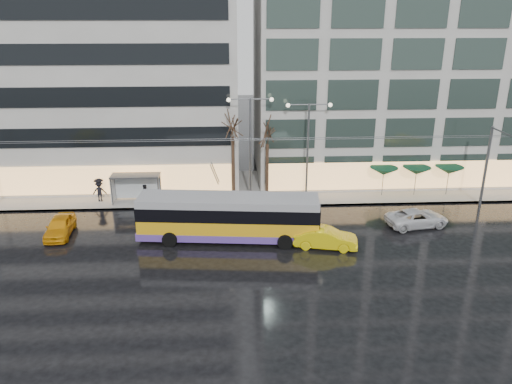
{
  "coord_description": "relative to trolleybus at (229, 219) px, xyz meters",
  "views": [
    {
      "loc": [
        0.27,
        -31.0,
        16.04
      ],
      "look_at": [
        2.18,
        5.0,
        2.88
      ],
      "focal_mm": 35.0,
      "sensor_mm": 36.0,
      "label": 1
    }
  ],
  "objects": [
    {
      "name": "street_lamp_far",
      "position": [
        6.95,
        8.08,
        4.06
      ],
      "size": [
        3.96,
        0.36,
        8.53
      ],
      "color": "#595B60",
      "rests_on": "sidewalk"
    },
    {
      "name": "sidewalk",
      "position": [
        1.95,
        11.28,
        -1.58
      ],
      "size": [
        80.0,
        10.0,
        0.15
      ],
      "primitive_type": "cube",
      "color": "gray",
      "rests_on": "ground"
    },
    {
      "name": "parasol_a",
      "position": [
        13.95,
        8.28,
        0.79
      ],
      "size": [
        2.5,
        2.5,
        2.65
      ],
      "color": "#595B60",
      "rests_on": "sidewalk"
    },
    {
      "name": "taxi_b",
      "position": [
        6.9,
        -1.71,
        -0.91
      ],
      "size": [
        4.76,
        2.5,
        1.49
      ],
      "primitive_type": "imported",
      "rotation": [
        0.0,
        0.0,
        1.36
      ],
      "color": "yellow",
      "rests_on": "ground"
    },
    {
      "name": "building_left",
      "position": [
        -16.05,
        16.28,
        9.49
      ],
      "size": [
        34.0,
        14.0,
        22.0
      ],
      "primitive_type": "cube",
      "color": "#9D9B96",
      "rests_on": "sidewalk"
    },
    {
      "name": "pedestrian_c",
      "position": [
        -11.36,
        8.18,
        -0.38
      ],
      "size": [
        1.24,
        0.88,
        2.11
      ],
      "color": "black",
      "rests_on": "sidewalk"
    },
    {
      "name": "sedan_silver",
      "position": [
        14.79,
        1.67,
        -0.97
      ],
      "size": [
        5.23,
        3.11,
        1.36
      ],
      "primitive_type": "imported",
      "rotation": [
        0.0,
        0.0,
        1.75
      ],
      "color": "silver",
      "rests_on": "ground"
    },
    {
      "name": "tree_b",
      "position": [
        3.45,
        8.48,
        4.74
      ],
      "size": [
        3.2,
        3.2,
        7.7
      ],
      "color": "black",
      "rests_on": "sidewalk"
    },
    {
      "name": "trolleybus",
      "position": [
        0.0,
        0.0,
        0.0
      ],
      "size": [
        13.39,
        5.75,
        6.12
      ],
      "color": "gold",
      "rests_on": "ground"
    },
    {
      "name": "kerb",
      "position": [
        1.95,
        6.33,
        -1.58
      ],
      "size": [
        80.0,
        0.1,
        0.15
      ],
      "primitive_type": "cube",
      "color": "slate",
      "rests_on": "ground"
    },
    {
      "name": "street_lamp_near",
      "position": [
        1.95,
        8.08,
        4.33
      ],
      "size": [
        3.96,
        0.36,
        9.03
      ],
      "color": "#595B60",
      "rests_on": "sidewalk"
    },
    {
      "name": "catenary",
      "position": [
        0.95,
        5.22,
        2.6
      ],
      "size": [
        42.24,
        5.12,
        7.0
      ],
      "color": "#595B60",
      "rests_on": "ground"
    },
    {
      "name": "pedestrian_a",
      "position": [
        -7.67,
        8.74,
        -0.05
      ],
      "size": [
        1.06,
        1.08,
        2.19
      ],
      "color": "black",
      "rests_on": "sidewalk"
    },
    {
      "name": "tree_a",
      "position": [
        0.45,
        8.28,
        5.43
      ],
      "size": [
        3.2,
        3.2,
        8.4
      ],
      "color": "black",
      "rests_on": "sidewalk"
    },
    {
      "name": "bus_shelter",
      "position": [
        -8.43,
        7.97,
        0.3
      ],
      "size": [
        4.2,
        1.6,
        2.51
      ],
      "color": "#595B60",
      "rests_on": "sidewalk"
    },
    {
      "name": "pedestrian_b",
      "position": [
        -7.25,
        7.11,
        -0.6
      ],
      "size": [
        1.12,
        1.1,
        1.82
      ],
      "color": "black",
      "rests_on": "sidewalk"
    },
    {
      "name": "taxi_a",
      "position": [
        -12.73,
        1.41,
        -0.92
      ],
      "size": [
        2.02,
        4.43,
        1.47
      ],
      "primitive_type": "imported",
      "rotation": [
        0.0,
        0.0,
        0.06
      ],
      "color": "orange",
      "rests_on": "ground"
    },
    {
      "name": "parasol_c",
      "position": [
        19.95,
        8.28,
        0.79
      ],
      "size": [
        2.5,
        2.5,
        2.65
      ],
      "color": "#595B60",
      "rests_on": "sidewalk"
    },
    {
      "name": "building_right",
      "position": [
        18.95,
        16.28,
        10.99
      ],
      "size": [
        32.0,
        14.0,
        25.0
      ],
      "primitive_type": "cube",
      "color": "#9D9B96",
      "rests_on": "sidewalk"
    },
    {
      "name": "parasol_b",
      "position": [
        16.95,
        8.28,
        0.79
      ],
      "size": [
        2.5,
        2.5,
        2.65
      ],
      "color": "#595B60",
      "rests_on": "sidewalk"
    },
    {
      "name": "ground",
      "position": [
        -0.05,
        -2.72,
        -1.66
      ],
      "size": [
        140.0,
        140.0,
        0.0
      ],
      "primitive_type": "plane",
      "color": "black",
      "rests_on": "ground"
    }
  ]
}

